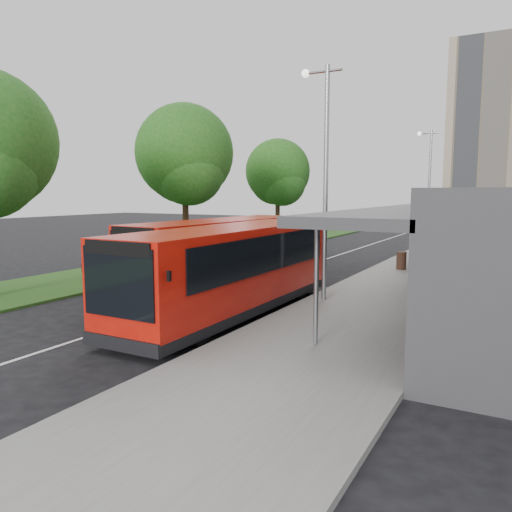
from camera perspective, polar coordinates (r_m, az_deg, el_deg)
The scene contains 15 objects.
ground at distance 18.13m, azimuth -7.15°, elevation -5.26°, with size 120.00×120.00×0.00m, color black.
pavement at distance 34.81m, azimuth 21.26°, elevation 0.44°, with size 5.00×80.00×0.15m, color slate.
grass_verge at distance 38.67m, azimuth 1.81°, elevation 1.53°, with size 5.00×80.00×0.10m, color #284F19.
lane_centre_line at distance 31.35m, azimuth 9.10°, elevation 0.01°, with size 0.12×70.00×0.01m, color silver.
kerb_dashes at distance 34.29m, azimuth 16.56°, elevation 0.42°, with size 0.12×56.00×0.01m.
tree_mid at distance 29.21m, azimuth -8.12°, elevation 10.83°, with size 5.55×5.55×8.93m.
tree_far at distance 39.45m, azimuth 2.52°, elevation 9.15°, with size 5.03×5.03×8.08m.
lamp_post_near at distance 17.51m, azimuth 7.74°, elevation 9.83°, with size 1.44×0.28×8.00m.
lamp_post_far at distance 36.87m, azimuth 19.08°, elevation 8.12°, with size 1.44×0.28×8.00m.
bus_main at distance 15.90m, azimuth -2.88°, elevation -1.64°, with size 2.73×10.04×2.84m.
bus_second at distance 20.88m, azimuth -4.11°, elevation 0.42°, with size 3.13×10.01×2.79m.
litter_bin at distance 25.61m, azimuth 16.27°, elevation -0.50°, with size 0.48×0.48×0.87m, color #321E14.
bollard at distance 32.69m, azimuth 18.59°, elevation 1.17°, with size 0.16×0.16×1.01m, color yellow.
car_near at distance 52.03m, azimuth 19.53°, elevation 3.19°, with size 1.40×3.48×1.19m, color #580C1A.
car_far at distance 58.90m, azimuth 16.85°, elevation 3.72°, with size 1.26×3.61×1.19m, color navy.
Camera 1 is at (10.40, -14.32, 3.91)m, focal length 35.00 mm.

